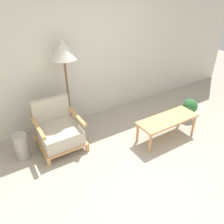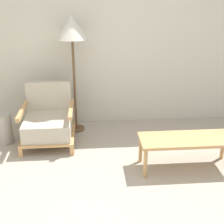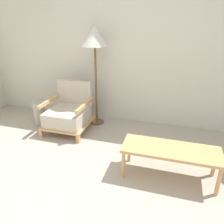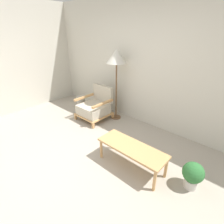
# 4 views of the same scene
# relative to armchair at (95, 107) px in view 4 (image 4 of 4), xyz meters

# --- Properties ---
(ground_plane) EXTENTS (14.00, 14.00, 0.00)m
(ground_plane) POSITION_rel_armchair_xyz_m (0.92, -1.47, -0.31)
(ground_plane) COLOR #A89E8E
(wall_back) EXTENTS (8.00, 0.06, 2.70)m
(wall_back) POSITION_rel_armchair_xyz_m (0.92, 0.68, 1.04)
(wall_back) COLOR beige
(wall_back) RESTS_ON ground_plane
(wall_left) EXTENTS (0.06, 8.00, 2.70)m
(wall_left) POSITION_rel_armchair_xyz_m (-1.88, -0.97, 1.04)
(wall_left) COLOR beige
(wall_left) RESTS_ON ground_plane
(armchair) EXTENTS (0.70, 0.71, 0.78)m
(armchair) POSITION_rel_armchair_xyz_m (0.00, 0.00, 0.00)
(armchair) COLOR tan
(armchair) RESTS_ON ground_plane
(floor_lamp) EXTENTS (0.45, 0.45, 1.66)m
(floor_lamp) POSITION_rel_armchair_xyz_m (0.36, 0.37, 1.14)
(floor_lamp) COLOR brown
(floor_lamp) RESTS_ON ground_plane
(coffee_table) EXTENTS (1.11, 0.41, 0.39)m
(coffee_table) POSITION_rel_armchair_xyz_m (1.68, -0.77, 0.04)
(coffee_table) COLOR tan
(coffee_table) RESTS_ON ground_plane
(vase) EXTENTS (0.21, 0.21, 0.43)m
(vase) POSITION_rel_armchair_xyz_m (-0.60, 0.04, -0.09)
(vase) COLOR #9E998E
(vase) RESTS_ON ground_plane
(potted_plant) EXTENTS (0.29, 0.29, 0.41)m
(potted_plant) POSITION_rel_armchair_xyz_m (2.55, -0.53, -0.07)
(potted_plant) COLOR beige
(potted_plant) RESTS_ON ground_plane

